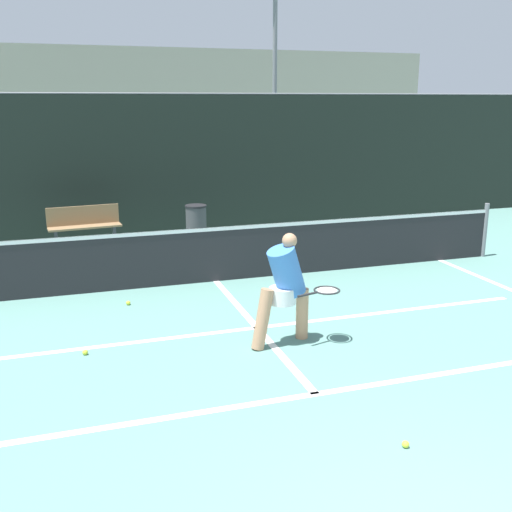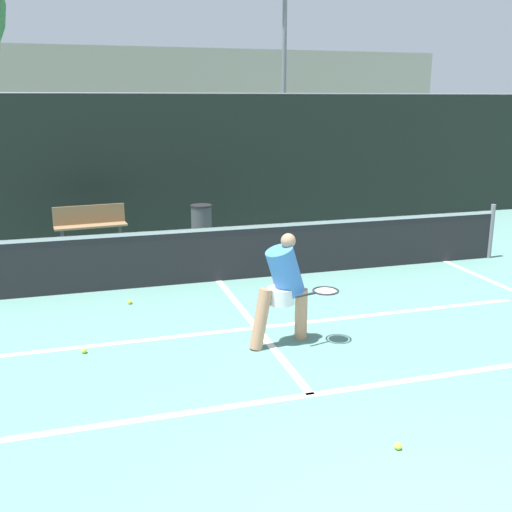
{
  "view_description": "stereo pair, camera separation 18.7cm",
  "coord_description": "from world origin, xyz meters",
  "px_view_note": "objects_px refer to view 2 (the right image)",
  "views": [
    {
      "loc": [
        -2.39,
        -2.35,
        3.05
      ],
      "look_at": [
        0.07,
        5.25,
        0.95
      ],
      "focal_mm": 42.0,
      "sensor_mm": 36.0,
      "label": 1
    },
    {
      "loc": [
        -2.21,
        -2.41,
        3.05
      ],
      "look_at": [
        0.07,
        5.25,
        0.95
      ],
      "focal_mm": 42.0,
      "sensor_mm": 36.0,
      "label": 2
    }
  ],
  "objects_px": {
    "player_practicing": "(284,286)",
    "trash_bin": "(202,223)",
    "parked_car": "(116,193)",
    "courtside_bench": "(90,224)"
  },
  "relations": [
    {
      "from": "trash_bin",
      "to": "parked_car",
      "type": "bearing_deg",
      "value": 111.36
    },
    {
      "from": "trash_bin",
      "to": "parked_car",
      "type": "distance_m",
      "value": 4.26
    },
    {
      "from": "player_practicing",
      "to": "parked_car",
      "type": "distance_m",
      "value": 9.95
    },
    {
      "from": "player_practicing",
      "to": "courtside_bench",
      "type": "xyz_separation_m",
      "value": [
        -2.21,
        6.18,
        -0.3
      ]
    },
    {
      "from": "player_practicing",
      "to": "trash_bin",
      "type": "bearing_deg",
      "value": 73.77
    },
    {
      "from": "trash_bin",
      "to": "parked_car",
      "type": "xyz_separation_m",
      "value": [
        -1.55,
        3.96,
        0.16
      ]
    },
    {
      "from": "courtside_bench",
      "to": "parked_car",
      "type": "relative_size",
      "value": 0.37
    },
    {
      "from": "courtside_bench",
      "to": "parked_car",
      "type": "height_order",
      "value": "parked_car"
    },
    {
      "from": "player_practicing",
      "to": "trash_bin",
      "type": "distance_m",
      "value": 5.89
    },
    {
      "from": "courtside_bench",
      "to": "trash_bin",
      "type": "relative_size",
      "value": 1.87
    }
  ]
}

